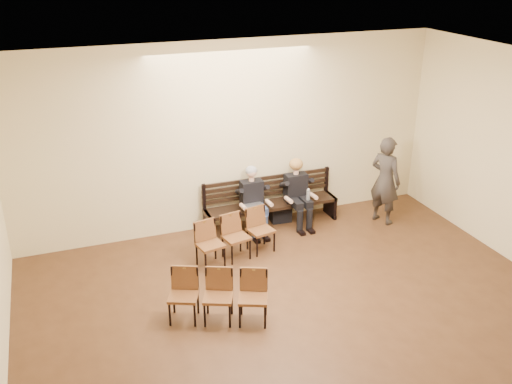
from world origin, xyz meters
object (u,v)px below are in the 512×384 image
(passerby, at_px, (386,174))
(chair_row_front, at_px, (236,238))
(seated_woman, at_px, (298,195))
(chair_row_back, at_px, (218,297))
(bench, at_px, (271,214))
(laptop, at_px, (254,206))
(bag, at_px, (280,214))
(seated_man, at_px, (253,202))
(water_bottle, at_px, (308,201))

(passerby, distance_m, chair_row_front, 3.20)
(seated_woman, xyz_separation_m, chair_row_back, (-2.34, -2.45, -0.21))
(passerby, bearing_deg, chair_row_front, 72.11)
(passerby, bearing_deg, seated_woman, 48.73)
(bench, xyz_separation_m, seated_woman, (0.49, -0.12, 0.37))
(seated_woman, relative_size, passerby, 0.61)
(bench, height_order, chair_row_front, chair_row_front)
(passerby, bearing_deg, laptop, 57.36)
(chair_row_back, bearing_deg, laptop, 82.17)
(bag, distance_m, chair_row_back, 3.40)
(seated_man, distance_m, passerby, 2.57)
(seated_woman, bearing_deg, seated_man, 180.00)
(chair_row_back, bearing_deg, passerby, 49.91)
(laptop, relative_size, passerby, 0.17)
(chair_row_front, bearing_deg, bench, 31.23)
(bench, height_order, passerby, passerby)
(seated_man, distance_m, seated_woman, 0.90)
(seated_man, relative_size, water_bottle, 5.25)
(passerby, bearing_deg, water_bottle, 55.70)
(seated_man, relative_size, laptop, 3.58)
(seated_man, xyz_separation_m, passerby, (2.50, -0.48, 0.38))
(seated_woman, height_order, water_bottle, seated_woman)
(bag, bearing_deg, passerby, -20.69)
(bench, bearing_deg, seated_man, -163.61)
(water_bottle, relative_size, passerby, 0.12)
(chair_row_front, bearing_deg, seated_woman, 17.25)
(seated_man, bearing_deg, chair_row_front, -126.51)
(seated_woman, distance_m, passerby, 1.72)
(bag, relative_size, chair_row_back, 0.28)
(bench, relative_size, chair_row_front, 1.85)
(water_bottle, bearing_deg, seated_woman, 116.75)
(bench, height_order, seated_man, seated_man)
(seated_woman, distance_m, chair_row_back, 3.39)
(laptop, relative_size, chair_row_back, 0.24)
(water_bottle, xyz_separation_m, passerby, (1.49, -0.25, 0.42))
(bag, distance_m, passerby, 2.15)
(seated_man, relative_size, bag, 3.10)
(laptop, bearing_deg, chair_row_back, -106.66)
(bag, relative_size, chair_row_front, 0.28)
(bench, bearing_deg, passerby, -16.03)
(seated_man, relative_size, chair_row_front, 0.86)
(seated_woman, height_order, chair_row_front, seated_woman)
(bench, distance_m, seated_man, 0.57)
(bench, bearing_deg, chair_row_back, -125.68)
(chair_row_back, bearing_deg, bench, 77.60)
(water_bottle, distance_m, passerby, 1.57)
(water_bottle, height_order, passerby, passerby)
(laptop, height_order, bag, laptop)
(seated_man, bearing_deg, laptop, -105.04)
(chair_row_back, bearing_deg, seated_man, 82.87)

